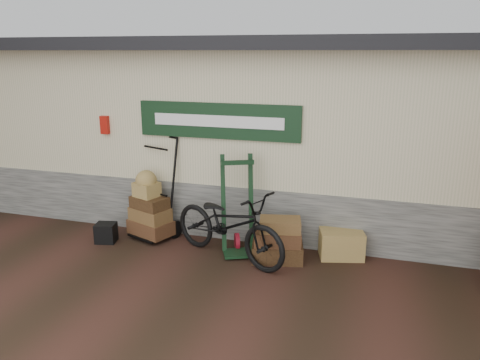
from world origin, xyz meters
name	(u,v)px	position (x,y,z in m)	size (l,w,h in m)	color
ground	(217,266)	(0.00, 0.00, 0.00)	(80.00, 80.00, 0.00)	black
station_building	(264,126)	(-0.01, 2.74, 1.61)	(14.40, 4.10, 3.20)	#4C4C47
porter_trolley	(158,186)	(-1.32, 0.85, 0.85)	(0.85, 0.64, 1.70)	black
green_barrow	(238,206)	(0.15, 0.55, 0.76)	(0.55, 0.46, 1.51)	black
suitcase_stack	(278,239)	(0.79, 0.46, 0.33)	(0.74, 0.46, 0.65)	#321D10
wicker_hamper	(341,244)	(1.68, 0.84, 0.21)	(0.63, 0.41, 0.41)	olive
black_trunk	(106,233)	(-2.01, 0.31, 0.16)	(0.31, 0.27, 0.31)	black
bicycle	(229,220)	(0.08, 0.31, 0.60)	(2.05, 0.72, 1.19)	black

